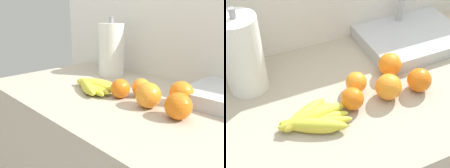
# 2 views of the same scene
# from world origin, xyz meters

# --- Properties ---
(wall_back) EXTENTS (1.93, 0.06, 1.30)m
(wall_back) POSITION_xyz_m (0.00, 0.35, 0.65)
(wall_back) COLOR silver
(wall_back) RESTS_ON ground
(banana_bunch) EXTENTS (0.22, 0.17, 0.04)m
(banana_bunch) POSITION_xyz_m (-0.30, -0.06, 0.88)
(banana_bunch) COLOR gold
(banana_bunch) RESTS_ON counter
(orange_front) EXTENTS (0.08, 0.08, 0.08)m
(orange_front) POSITION_xyz_m (0.03, 0.05, 0.90)
(orange_front) COLOR orange
(orange_front) RESTS_ON counter
(orange_far_right) EXTENTS (0.08, 0.08, 0.08)m
(orange_far_right) POSITION_xyz_m (-0.03, -0.05, 0.90)
(orange_far_right) COLOR orange
(orange_far_right) RESTS_ON counter
(orange_right) EXTENTS (0.08, 0.08, 0.08)m
(orange_right) POSITION_xyz_m (0.07, -0.06, 0.90)
(orange_right) COLOR orange
(orange_right) RESTS_ON counter
(orange_center) EXTENTS (0.07, 0.07, 0.07)m
(orange_center) POSITION_xyz_m (-0.11, 0.02, 0.90)
(orange_center) COLOR orange
(orange_center) RESTS_ON counter
(orange_back_left) EXTENTS (0.07, 0.07, 0.07)m
(orange_back_left) POSITION_xyz_m (-0.16, -0.05, 0.90)
(orange_back_left) COLOR orange
(orange_back_left) RESTS_ON counter
(paper_towel_roll) EXTENTS (0.13, 0.13, 0.29)m
(paper_towel_roll) POSITION_xyz_m (-0.43, 0.18, 0.99)
(paper_towel_roll) COLOR white
(paper_towel_roll) RESTS_ON counter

